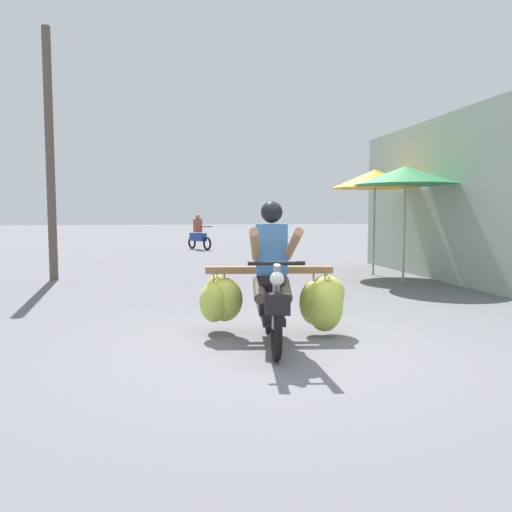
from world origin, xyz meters
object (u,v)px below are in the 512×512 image
motorbike_main_loaded (275,294)px  motorbike_distant_ahead_left (198,235)px  market_umbrella_further_along (375,179)px  utility_pole (50,155)px  market_umbrella_near_shop (406,176)px

motorbike_main_loaded → motorbike_distant_ahead_left: (0.04, 14.61, 0.06)m
market_umbrella_further_along → utility_pole: utility_pole is taller
market_umbrella_further_along → utility_pole: size_ratio=0.46×
motorbike_distant_ahead_left → market_umbrella_further_along: market_umbrella_further_along is taller
utility_pole → market_umbrella_further_along: bearing=-2.4°
motorbike_main_loaded → market_umbrella_further_along: 6.81m
motorbike_main_loaded → utility_pole: (-3.64, 5.84, 2.16)m
motorbike_main_loaded → utility_pole: utility_pole is taller
motorbike_main_loaded → motorbike_distant_ahead_left: size_ratio=1.27×
market_umbrella_near_shop → market_umbrella_further_along: 1.38m
motorbike_distant_ahead_left → utility_pole: size_ratio=0.27×
market_umbrella_near_shop → utility_pole: (-7.29, 1.68, 0.45)m
motorbike_main_loaded → motorbike_distant_ahead_left: motorbike_main_loaded is taller
market_umbrella_near_shop → utility_pole: utility_pole is taller
market_umbrella_near_shop → motorbike_distant_ahead_left: bearing=109.1°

